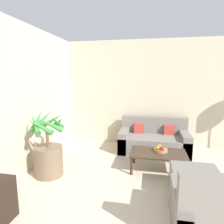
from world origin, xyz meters
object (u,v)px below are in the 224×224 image
object	(u,v)px
sofa_loveseat	(154,140)
armchair	(211,213)
coffee_table	(158,155)
ottoman	(194,182)
potted_palm	(48,153)
apple_red	(162,148)
apple_green	(160,146)
fruit_bowl	(161,150)
orange_fruit	(158,148)

from	to	relation	value
sofa_loveseat	armchair	size ratio (longest dim) A/B	1.93
coffee_table	ottoman	xyz separation A→B (m)	(0.51, -0.73, -0.11)
potted_palm	armchair	world-z (taller)	potted_palm
sofa_loveseat	apple_red	size ratio (longest dim) A/B	20.42
apple_green	coffee_table	bearing A→B (deg)	-101.01
apple_green	armchair	bearing A→B (deg)	-73.19
potted_palm	ottoman	bearing A→B (deg)	-3.67
potted_palm	fruit_bowl	world-z (taller)	potted_palm
fruit_bowl	orange_fruit	distance (m)	0.09
coffee_table	fruit_bowl	distance (m)	0.11
potted_palm	coffee_table	distance (m)	2.02
potted_palm	armchair	bearing A→B (deg)	-20.91
fruit_bowl	apple_green	world-z (taller)	apple_green
sofa_loveseat	orange_fruit	bearing A→B (deg)	-86.54
orange_fruit	armchair	distance (m)	1.65
coffee_table	armchair	distance (m)	1.61
potted_palm	orange_fruit	size ratio (longest dim) A/B	16.59
sofa_loveseat	armchair	distance (m)	2.63
fruit_bowl	coffee_table	bearing A→B (deg)	-124.52
orange_fruit	potted_palm	bearing A→B (deg)	-162.59
orange_fruit	fruit_bowl	bearing A→B (deg)	34.02
fruit_bowl	ottoman	xyz separation A→B (m)	(0.46, -0.80, -0.17)
sofa_loveseat	ottoman	bearing A→B (deg)	-71.74
armchair	fruit_bowl	bearing A→B (deg)	106.87
apple_red	apple_green	size ratio (longest dim) A/B	1.17
orange_fruit	armchair	world-z (taller)	armchair
fruit_bowl	apple_red	xyz separation A→B (m)	(0.02, -0.07, 0.06)
apple_red	apple_green	bearing A→B (deg)	106.09
ottoman	sofa_loveseat	bearing A→B (deg)	108.26
potted_palm	apple_green	distance (m)	2.09
fruit_bowl	apple_red	size ratio (longest dim) A/B	3.32
coffee_table	armchair	xyz separation A→B (m)	(0.53, -1.52, -0.05)
potted_palm	apple_red	distance (m)	2.09
coffee_table	ottoman	world-z (taller)	ottoman
fruit_bowl	orange_fruit	size ratio (longest dim) A/B	3.57
ottoman	apple_green	bearing A→B (deg)	119.02
sofa_loveseat	apple_red	distance (m)	1.07
coffee_table	apple_red	size ratio (longest dim) A/B	13.21
apple_red	orange_fruit	bearing A→B (deg)	159.66
fruit_bowl	apple_green	distance (m)	0.09
apple_green	orange_fruit	world-z (taller)	orange_fruit
armchair	orange_fruit	bearing A→B (deg)	109.28
orange_fruit	coffee_table	bearing A→B (deg)	-66.22
sofa_loveseat	armchair	bearing A→B (deg)	-76.76
apple_red	orange_fruit	world-z (taller)	apple_red
apple_green	armchair	xyz separation A→B (m)	(0.50, -1.66, -0.17)
coffee_table	apple_green	size ratio (longest dim) A/B	15.41
apple_green	ottoman	distance (m)	1.02
armchair	potted_palm	bearing A→B (deg)	159.09
coffee_table	orange_fruit	world-z (taller)	orange_fruit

